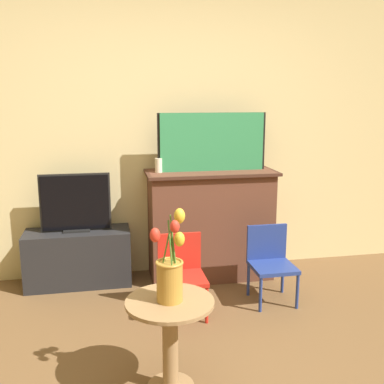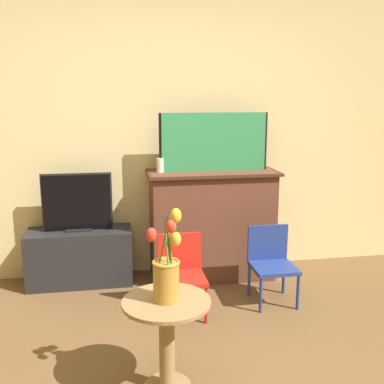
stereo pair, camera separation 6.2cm
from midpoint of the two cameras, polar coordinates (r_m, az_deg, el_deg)
name	(u,v)px [view 2 (the right image)]	position (r m, az deg, el deg)	size (l,w,h in m)	color
wall_back	(168,124)	(4.04, -2.68, 8.58)	(8.00, 0.06, 2.70)	beige
fireplace_mantel	(212,223)	(4.00, 2.95, -3.92)	(1.12, 0.49, 0.96)	brown
painting	(214,142)	(3.87, 3.26, 6.35)	(0.94, 0.03, 0.50)	black
mantel_candle	(160,165)	(3.81, -3.62, 3.41)	(0.06, 0.06, 0.12)	silver
tv_stand	(80,257)	(4.02, -13.58, -8.00)	(0.88, 0.35, 0.48)	#232326
tv_monitor	(77,203)	(3.89, -13.92, -1.36)	(0.58, 0.12, 0.49)	black
chair_red	(182,270)	(3.37, -0.81, -9.91)	(0.33, 0.33, 0.59)	red
chair_blue	(271,260)	(3.63, 10.51, -8.48)	(0.33, 0.33, 0.59)	navy
side_table	(167,332)	(2.54, -2.49, -17.33)	(0.48, 0.48, 0.53)	#99754C
vase_tulips	(167,270)	(2.39, -2.49, -9.93)	(0.18, 0.19, 0.51)	#B78433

